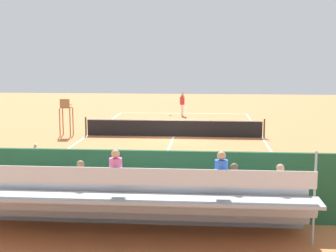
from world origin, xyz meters
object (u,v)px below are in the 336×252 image
umpire_chair (66,113)px  tennis_ball_near (176,119)px  tennis_player (182,102)px  courtside_bench (222,195)px  tennis_racket (167,116)px  bleacher_stand (135,202)px  line_judge (32,174)px  equipment_bag (170,207)px  tennis_net (174,128)px

umpire_chair → tennis_ball_near: umpire_chair is taller
tennis_player → tennis_ball_near: 2.68m
courtside_bench → umpire_chair: bearing=-56.9°
tennis_racket → umpire_chair: bearing=61.6°
bleacher_stand → umpire_chair: bleacher_stand is taller
bleacher_stand → tennis_racket: bearing=-87.2°
tennis_ball_near → courtside_bench: bearing=97.5°
courtside_bench → tennis_racket: courtside_bench is taller
tennis_player → tennis_racket: bearing=16.5°
tennis_player → line_judge: 22.93m
equipment_bag → tennis_player: (0.85, -22.96, 0.84)m
courtside_bench → equipment_bag: (1.50, 0.13, -0.38)m
tennis_player → line_judge: (3.40, 22.68, 0.00)m
bleacher_stand → tennis_ball_near: size_ratio=137.27×
tennis_net → equipment_bag: bearing=93.6°
equipment_bag → line_judge: line_judge is taller
equipment_bag → tennis_ball_near: equipment_bag is taller
courtside_bench → tennis_player: (2.35, -22.83, 0.46)m
tennis_net → equipment_bag: size_ratio=11.44×
equipment_bag → tennis_player: size_ratio=0.47×
tennis_net → tennis_player: size_ratio=5.35×
bleacher_stand → umpire_chair: 16.45m
tennis_player → line_judge: same height
umpire_chair → tennis_net: bearing=-178.4°
bleacher_stand → tennis_ball_near: bearing=-88.9°
courtside_bench → tennis_player: tennis_player is taller
tennis_net → tennis_ball_near: 7.11m
tennis_ball_near → bleacher_stand: bearing=91.1°
tennis_net → courtside_bench: 13.48m
equipment_bag → line_judge: bearing=-3.8°
courtside_bench → equipment_bag: bearing=4.9°
bleacher_stand → tennis_ball_near: bleacher_stand is taller
line_judge → tennis_ball_near: bearing=-98.6°
umpire_chair → tennis_player: size_ratio=1.11×
tennis_net → bleacher_stand: 15.38m
courtside_bench → line_judge: bearing=-1.5°
equipment_bag → tennis_racket: size_ratio=1.64×
courtside_bench → tennis_racket: size_ratio=3.27×
equipment_bag → tennis_ball_near: bearing=-86.7°
tennis_net → umpire_chair: (6.20, 0.17, 0.81)m
courtside_bench → tennis_player: bearing=-84.1°
umpire_chair → tennis_ball_near: 9.41m
bleacher_stand → line_judge: size_ratio=4.70×
tennis_racket → tennis_ball_near: 2.27m
bleacher_stand → equipment_bag: bleacher_stand is taller
umpire_chair → tennis_ball_near: size_ratio=32.42×
tennis_net → umpire_chair: umpire_chair is taller
courtside_bench → equipment_bag: courtside_bench is taller
bleacher_stand → line_judge: (3.49, -2.25, 0.08)m
tennis_net → courtside_bench: tennis_net is taller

